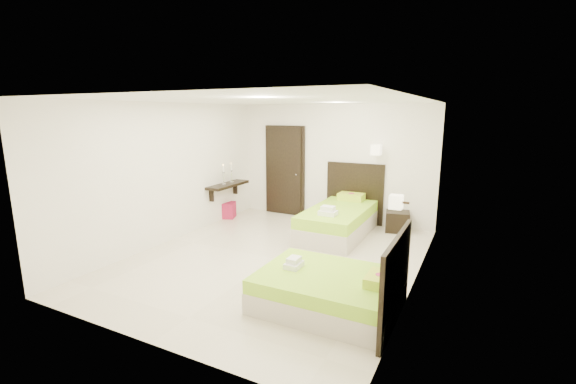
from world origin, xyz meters
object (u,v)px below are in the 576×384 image
at_px(bed_double, 333,289).
at_px(ottoman, 227,210).
at_px(bed_single, 340,219).
at_px(nightstand, 397,221).

relative_size(bed_double, ottoman, 4.72).
bearing_deg(bed_single, bed_double, -72.24).
xyz_separation_m(bed_single, bed_double, (0.93, -2.91, -0.06)).
relative_size(bed_double, nightstand, 3.64).
bearing_deg(nightstand, ottoman, 178.64).
distance_m(bed_double, ottoman, 4.72).
bearing_deg(ottoman, bed_single, -0.10).
bearing_deg(ottoman, bed_double, -38.19).
distance_m(bed_single, bed_double, 3.06).
bearing_deg(bed_double, ottoman, 141.81).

